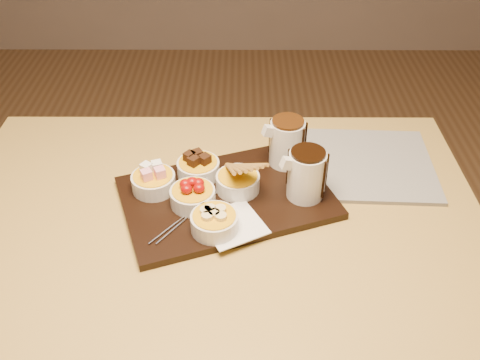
{
  "coord_description": "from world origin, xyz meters",
  "views": [
    {
      "loc": [
        0.06,
        -0.89,
        1.54
      ],
      "look_at": [
        0.06,
        0.04,
        0.81
      ],
      "focal_mm": 40.0,
      "sensor_mm": 36.0,
      "label": 1
    }
  ],
  "objects_px": {
    "dining_table": "(216,243)",
    "bowl_strawberries": "(193,197)",
    "pitcher_milk_chocolate": "(287,143)",
    "pitcher_dark_chocolate": "(306,175)",
    "newspaper": "(357,164)",
    "serving_board": "(227,198)"
  },
  "relations": [
    {
      "from": "dining_table",
      "to": "pitcher_dark_chocolate",
      "type": "bearing_deg",
      "value": 10.16
    },
    {
      "from": "serving_board",
      "to": "bowl_strawberries",
      "type": "height_order",
      "value": "bowl_strawberries"
    },
    {
      "from": "bowl_strawberries",
      "to": "pitcher_milk_chocolate",
      "type": "height_order",
      "value": "pitcher_milk_chocolate"
    },
    {
      "from": "serving_board",
      "to": "pitcher_dark_chocolate",
      "type": "xyz_separation_m",
      "value": [
        0.18,
        -0.0,
        0.07
      ]
    },
    {
      "from": "serving_board",
      "to": "newspaper",
      "type": "bearing_deg",
      "value": 3.41
    },
    {
      "from": "bowl_strawberries",
      "to": "pitcher_dark_chocolate",
      "type": "bearing_deg",
      "value": 7.18
    },
    {
      "from": "bowl_strawberries",
      "to": "newspaper",
      "type": "distance_m",
      "value": 0.43
    },
    {
      "from": "pitcher_dark_chocolate",
      "to": "newspaper",
      "type": "relative_size",
      "value": 0.31
    },
    {
      "from": "pitcher_milk_chocolate",
      "to": "newspaper",
      "type": "height_order",
      "value": "pitcher_milk_chocolate"
    },
    {
      "from": "pitcher_dark_chocolate",
      "to": "pitcher_milk_chocolate",
      "type": "distance_m",
      "value": 0.13
    },
    {
      "from": "serving_board",
      "to": "pitcher_dark_chocolate",
      "type": "height_order",
      "value": "pitcher_dark_chocolate"
    },
    {
      "from": "serving_board",
      "to": "dining_table",
      "type": "bearing_deg",
      "value": -146.37
    },
    {
      "from": "dining_table",
      "to": "bowl_strawberries",
      "type": "distance_m",
      "value": 0.14
    },
    {
      "from": "dining_table",
      "to": "bowl_strawberries",
      "type": "height_order",
      "value": "bowl_strawberries"
    },
    {
      "from": "dining_table",
      "to": "pitcher_milk_chocolate",
      "type": "xyz_separation_m",
      "value": [
        0.17,
        0.16,
        0.17
      ]
    },
    {
      "from": "dining_table",
      "to": "bowl_strawberries",
      "type": "relative_size",
      "value": 12.0
    },
    {
      "from": "dining_table",
      "to": "bowl_strawberries",
      "type": "xyz_separation_m",
      "value": [
        -0.05,
        0.0,
        0.14
      ]
    },
    {
      "from": "bowl_strawberries",
      "to": "pitcher_dark_chocolate",
      "type": "relative_size",
      "value": 0.88
    },
    {
      "from": "dining_table",
      "to": "serving_board",
      "type": "height_order",
      "value": "serving_board"
    },
    {
      "from": "dining_table",
      "to": "serving_board",
      "type": "distance_m",
      "value": 0.12
    },
    {
      "from": "dining_table",
      "to": "newspaper",
      "type": "bearing_deg",
      "value": 26.65
    },
    {
      "from": "dining_table",
      "to": "serving_board",
      "type": "xyz_separation_m",
      "value": [
        0.03,
        0.04,
        0.11
      ]
    }
  ]
}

